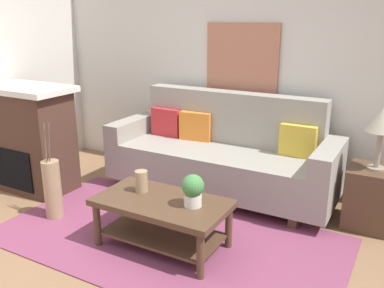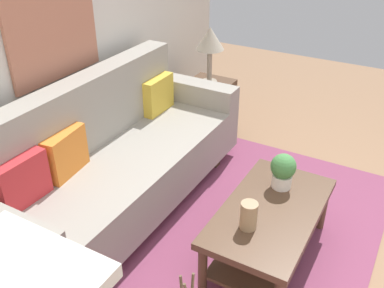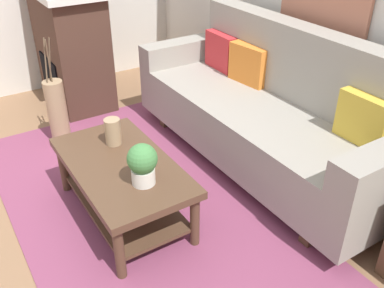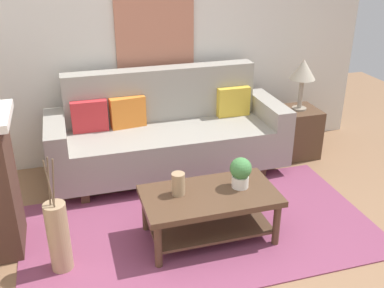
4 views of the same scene
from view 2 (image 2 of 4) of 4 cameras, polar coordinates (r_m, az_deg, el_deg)
name	(u,v)px [view 2 (image 2 of 4)]	position (r m, az deg, el deg)	size (l,w,h in m)	color
ground_plane	(317,280)	(3.16, 16.08, -16.79)	(8.90, 8.90, 0.00)	#8C6647
wall_back	(48,35)	(3.41, -18.35, 13.41)	(4.90, 0.10, 2.70)	silver
area_rug	(248,253)	(3.24, 7.37, -13.99)	(3.00, 1.62, 0.01)	#843D5B
couch	(117,162)	(3.43, -9.81, -2.32)	(2.43, 0.84, 1.08)	gray
throw_pillow_crimson	(22,181)	(2.94, -21.49, -4.51)	(0.36, 0.12, 0.32)	red
throw_pillow_orange	(65,153)	(3.14, -16.31, -1.14)	(0.36, 0.12, 0.32)	orange
throw_pillow_mustard	(157,94)	(3.92, -4.58, 6.51)	(0.36, 0.12, 0.32)	gold
coffee_table	(270,222)	(3.03, 10.15, -10.06)	(1.10, 0.60, 0.43)	#513826
tabletop_vase	(249,216)	(2.74, 7.47, -9.31)	(0.11, 0.11, 0.19)	tan
potted_plant_tabletop	(283,170)	(3.10, 11.86, -3.36)	(0.18, 0.18, 0.26)	white
side_table	(209,107)	(4.61, 2.20, 4.86)	(0.44, 0.44, 0.56)	#513826
table_lamp	(210,41)	(4.35, 2.38, 13.39)	(0.28, 0.28, 0.57)	gray
framed_painting	(53,28)	(3.34, -17.79, 14.37)	(0.84, 0.03, 0.75)	#B77056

